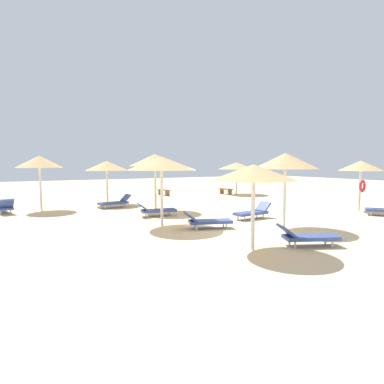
{
  "coord_description": "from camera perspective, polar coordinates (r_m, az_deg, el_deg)",
  "views": [
    {
      "loc": [
        -7.35,
        -10.51,
        2.61
      ],
      "look_at": [
        0.0,
        3.0,
        1.2
      ],
      "focal_mm": 29.62,
      "sensor_mm": 36.0,
      "label": 1
    }
  ],
  "objects": [
    {
      "name": "ground_plane",
      "position": [
        13.09,
        6.33,
        -6.3
      ],
      "size": [
        80.0,
        80.0,
        0.0
      ],
      "primitive_type": "plane",
      "color": "beige"
    },
    {
      "name": "parasol_3",
      "position": [
        9.53,
        11.04,
        3.43
      ],
      "size": [
        2.51,
        2.51,
        2.58
      ],
      "color": "silver",
      "rests_on": "ground"
    },
    {
      "name": "lounger_2",
      "position": [
        15.65,
        -6.5,
        -3.23
      ],
      "size": [
        1.97,
        0.91,
        0.7
      ],
      "color": "#33478C",
      "rests_on": "ground"
    },
    {
      "name": "bench_1",
      "position": [
        26.53,
        6.09,
        0.32
      ],
      "size": [
        0.45,
        1.51,
        0.49
      ],
      "color": "brown",
      "rests_on": "ground"
    },
    {
      "name": "parasol_4",
      "position": [
        13.09,
        16.48,
        5.33
      ],
      "size": [
        2.54,
        2.54,
        3.01
      ],
      "color": "silver",
      "rests_on": "ground"
    },
    {
      "name": "parasol_2",
      "position": [
        17.13,
        -6.66,
        5.7
      ],
      "size": [
        2.78,
        2.78,
        3.09
      ],
      "color": "silver",
      "rests_on": "ground"
    },
    {
      "name": "parasol_7",
      "position": [
        26.71,
        8.03,
        4.68
      ],
      "size": [
        3.08,
        3.08,
        2.66
      ],
      "color": "silver",
      "rests_on": "ground"
    },
    {
      "name": "parasol_1",
      "position": [
        19.57,
        28.14,
        4.09
      ],
      "size": [
        2.27,
        2.27,
        2.74
      ],
      "color": "silver",
      "rests_on": "ground"
    },
    {
      "name": "lounger_3",
      "position": [
        10.67,
        19.93,
        -7.51
      ],
      "size": [
        1.99,
        1.34,
        0.7
      ],
      "color": "#33478C",
      "rests_on": "ground"
    },
    {
      "name": "lounger_0",
      "position": [
        12.67,
        2.7,
        -5.2
      ],
      "size": [
        2.0,
        1.22,
        0.69
      ],
      "color": "#33478C",
      "rests_on": "ground"
    },
    {
      "name": "parasol_5",
      "position": [
        20.51,
        -15.11,
        4.57
      ],
      "size": [
        2.62,
        2.62,
        2.74
      ],
      "color": "silver",
      "rests_on": "ground"
    },
    {
      "name": "parasol_0",
      "position": [
        13.04,
        -5.52,
        5.13
      ],
      "size": [
        2.84,
        2.84,
        2.88
      ],
      "color": "silver",
      "rests_on": "ground"
    },
    {
      "name": "bench_0",
      "position": [
        25.62,
        -5.1,
        0.15
      ],
      "size": [
        0.57,
        1.54,
        0.49
      ],
      "color": "brown",
      "rests_on": "ground"
    },
    {
      "name": "lounger_6",
      "position": [
        19.21,
        -30.85,
        -2.33
      ],
      "size": [
        1.12,
        1.95,
        0.81
      ],
      "color": "#33478C",
      "rests_on": "ground"
    },
    {
      "name": "parasol_6",
      "position": [
        19.16,
        -25.78,
        4.9
      ],
      "size": [
        2.42,
        2.42,
        3.01
      ],
      "color": "silver",
      "rests_on": "ground"
    },
    {
      "name": "lounger_5",
      "position": [
        19.09,
        -13.63,
        -1.8
      ],
      "size": [
        1.96,
        0.95,
        0.75
      ],
      "color": "#33478C",
      "rests_on": "ground"
    },
    {
      "name": "lounger_4",
      "position": [
        15.13,
        10.93,
        -3.56
      ],
      "size": [
        1.92,
        0.8,
        0.75
      ],
      "color": "#33478C",
      "rests_on": "ground"
    }
  ]
}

